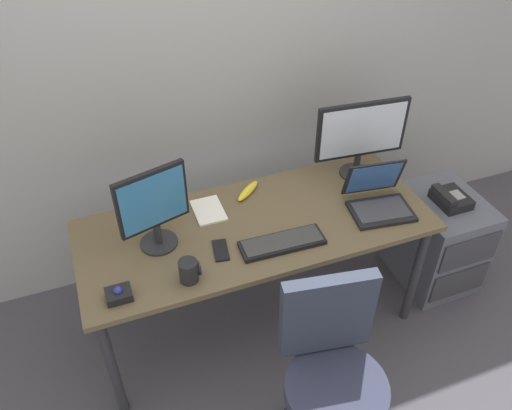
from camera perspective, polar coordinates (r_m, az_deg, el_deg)
The scene contains 15 objects.
ground_plane at distance 3.14m, azimuth 0.00°, elevation -12.26°, with size 8.00×8.00×0.00m, color #47444D.
back_wall at distance 2.83m, azimuth -5.32°, elevation 17.14°, with size 6.00×0.10×2.80m, color #A1A0A0.
desk at distance 2.65m, azimuth 0.00°, elevation -3.24°, with size 1.77×0.72×0.74m.
file_cabinet at distance 3.36m, azimuth 19.22°, elevation -3.55°, with size 0.42×0.53×0.59m.
desk_phone at distance 3.14m, azimuth 20.54°, elevation 0.67°, with size 0.17×0.20×0.09m.
office_chair at distance 2.40m, azimuth 8.21°, elevation -18.87°, with size 0.52×0.52×0.95m.
monitor_main at distance 2.84m, azimuth 11.49°, elevation 7.62°, with size 0.51×0.18×0.45m.
monitor_side at distance 2.38m, azimuth -11.20°, elevation -0.14°, with size 0.34×0.18×0.42m.
keyboard at distance 2.48m, azimuth 2.89°, elevation -4.13°, with size 0.41×0.15×0.03m.
laptop at distance 2.74m, azimuth 13.27°, elevation 0.69°, with size 0.35×0.32×0.23m.
trackball_mouse at distance 2.32m, azimuth -14.83°, elevation -9.43°, with size 0.11×0.09×0.07m.
coffee_mug at distance 2.31m, azimuth -7.35°, elevation -7.17°, with size 0.10×0.09×0.11m.
paper_notepad at distance 2.68m, azimuth -5.23°, elevation -0.60°, with size 0.15×0.21×0.01m, color white.
cell_phone at distance 2.46m, azimuth -3.90°, elevation -4.97°, with size 0.07×0.14×0.01m, color black.
banana at distance 2.77m, azimuth -0.89°, elevation 1.56°, with size 0.19×0.04×0.04m, color yellow.
Camera 1 is at (-0.69, -1.82, 2.47)m, focal length 36.45 mm.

